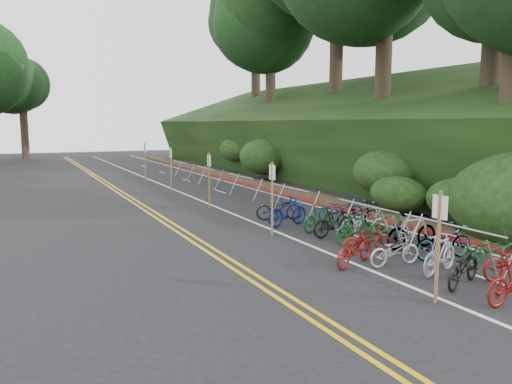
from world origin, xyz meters
TOP-DOWN VIEW (x-y plane):
  - ground at (0.00, 0.00)m, footprint 120.00×120.00m
  - road_markings at (0.63, 10.10)m, footprint 7.47×80.00m
  - red_curb at (5.70, 12.00)m, footprint 0.25×28.00m
  - embankment at (12.96, 19.04)m, footprint 14.30×48.14m
  - bike_rack_front at (2.89, -0.54)m, footprint 1.16×3.32m
  - bike_racks_rest at (3.00, 13.00)m, footprint 1.14×23.00m
  - signpost_near at (0.75, -2.20)m, footprint 0.08×0.40m
  - signposts_rest at (0.60, 14.00)m, footprint 0.08×18.40m
  - bike_front at (0.90, 0.83)m, footprint 1.29×1.87m
  - bike_valet at (3.00, 1.92)m, footprint 3.28×12.16m

SIDE VIEW (x-z plane):
  - ground at x=0.00m, z-range 0.00..0.00m
  - road_markings at x=0.63m, z-range 0.00..0.01m
  - red_curb at x=5.70m, z-range 0.00..0.10m
  - bike_front at x=0.90m, z-range 0.00..0.93m
  - bike_valet at x=3.00m, z-range -0.06..1.04m
  - bike_racks_rest at x=3.00m, z-range 0.27..1.44m
  - bike_rack_front at x=2.89m, z-range 0.29..1.49m
  - signpost_near at x=0.75m, z-range 0.18..2.58m
  - signposts_rest at x=0.60m, z-range 0.18..2.68m
  - embankment at x=12.96m, z-range -1.99..7.12m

